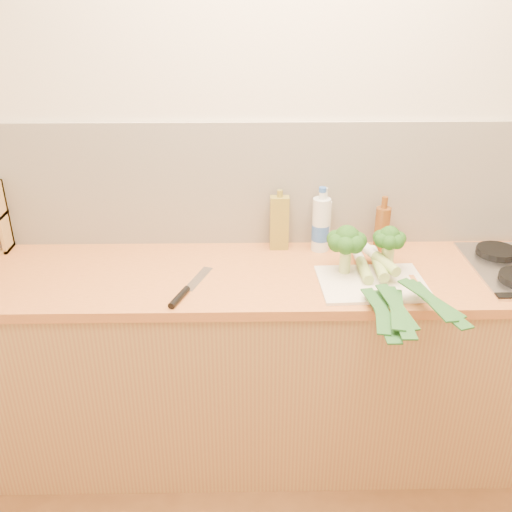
% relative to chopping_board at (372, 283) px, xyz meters
% --- Properties ---
extents(room_shell, '(3.50, 3.50, 3.50)m').
position_rel_chopping_board_xyz_m(room_shell, '(-0.29, 0.41, 0.26)').
color(room_shell, beige).
rests_on(room_shell, ground).
extents(counter, '(3.20, 0.62, 0.90)m').
position_rel_chopping_board_xyz_m(counter, '(-0.29, 0.12, -0.46)').
color(counter, '#A88146').
rests_on(counter, ground).
extents(chopping_board, '(0.42, 0.32, 0.01)m').
position_rel_chopping_board_xyz_m(chopping_board, '(0.00, 0.00, 0.00)').
color(chopping_board, white).
rests_on(chopping_board, counter).
extents(broccoli_left, '(0.16, 0.16, 0.20)m').
position_rel_chopping_board_xyz_m(broccoli_left, '(-0.09, 0.09, 0.14)').
color(broccoli_left, '#B4C874').
rests_on(broccoli_left, chopping_board).
extents(broccoli_right, '(0.13, 0.13, 0.19)m').
position_rel_chopping_board_xyz_m(broccoli_right, '(0.08, 0.10, 0.14)').
color(broccoli_right, '#B4C874').
rests_on(broccoli_right, chopping_board).
extents(leek_front, '(0.10, 0.72, 0.04)m').
position_rel_chopping_board_xyz_m(leek_front, '(-0.02, -0.01, 0.03)').
color(leek_front, white).
rests_on(leek_front, chopping_board).
extents(leek_mid, '(0.10, 0.67, 0.04)m').
position_rel_chopping_board_xyz_m(leek_mid, '(0.03, -0.05, 0.05)').
color(leek_mid, white).
rests_on(leek_mid, chopping_board).
extents(leek_back, '(0.26, 0.66, 0.04)m').
position_rel_chopping_board_xyz_m(leek_back, '(0.08, -0.03, 0.07)').
color(leek_back, white).
rests_on(leek_back, chopping_board).
extents(chefs_knife, '(0.15, 0.34, 0.03)m').
position_rel_chopping_board_xyz_m(chefs_knife, '(-0.72, -0.07, 0.00)').
color(chefs_knife, silver).
rests_on(chefs_knife, counter).
extents(oil_tin, '(0.08, 0.05, 0.27)m').
position_rel_chopping_board_xyz_m(oil_tin, '(-0.34, 0.34, 0.11)').
color(oil_tin, olive).
rests_on(oil_tin, counter).
extents(glass_bottle, '(0.07, 0.07, 0.28)m').
position_rel_chopping_board_xyz_m(glass_bottle, '(-0.16, 0.33, 0.11)').
color(glass_bottle, silver).
rests_on(glass_bottle, counter).
extents(amber_bottle, '(0.06, 0.06, 0.24)m').
position_rel_chopping_board_xyz_m(amber_bottle, '(0.10, 0.33, 0.09)').
color(amber_bottle, brown).
rests_on(amber_bottle, counter).
extents(water_bottle, '(0.08, 0.08, 0.27)m').
position_rel_chopping_board_xyz_m(water_bottle, '(-0.17, 0.32, 0.11)').
color(water_bottle, silver).
rests_on(water_bottle, counter).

